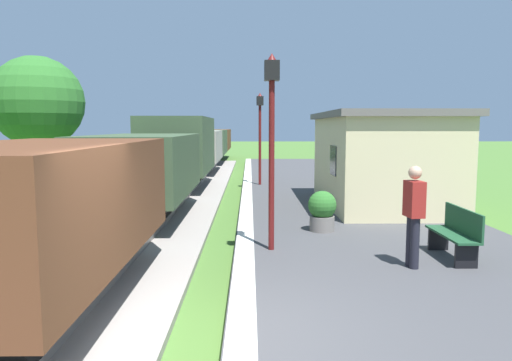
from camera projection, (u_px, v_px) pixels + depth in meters
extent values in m
plane|color=#47702D|center=(206.00, 355.00, 5.50)|extent=(160.00, 160.00, 0.00)
cube|color=#424244|center=(485.00, 343.00, 5.53)|extent=(6.00, 60.00, 0.25)
cube|color=silver|center=(241.00, 334.00, 5.48)|extent=(0.36, 60.00, 0.01)
cube|color=slate|center=(58.00, 340.00, 5.46)|extent=(0.07, 60.00, 0.14)
cube|color=brown|center=(36.00, 202.00, 6.52)|extent=(2.50, 5.60, 1.60)
cube|color=black|center=(38.00, 249.00, 6.59)|extent=(2.10, 5.15, 0.50)
cylinder|color=black|center=(84.00, 237.00, 8.40)|extent=(1.56, 0.84, 0.84)
cylinder|color=black|center=(104.00, 212.00, 9.52)|extent=(0.20, 0.30, 0.20)
cube|color=#384C33|center=(143.00, 164.00, 13.07)|extent=(2.50, 5.60, 1.60)
cube|color=black|center=(144.00, 188.00, 13.15)|extent=(2.10, 5.15, 0.50)
cylinder|color=black|center=(157.00, 189.00, 14.96)|extent=(1.56, 0.84, 0.84)
cylinder|color=black|center=(128.00, 208.00, 11.39)|extent=(1.56, 0.84, 0.84)
cylinder|color=black|center=(163.00, 177.00, 16.08)|extent=(0.20, 0.30, 0.20)
cylinder|color=black|center=(113.00, 206.00, 10.22)|extent=(0.20, 0.30, 0.20)
cube|color=#384C33|center=(179.00, 144.00, 19.60)|extent=(2.50, 5.60, 2.20)
cube|color=black|center=(179.00, 168.00, 19.71)|extent=(2.10, 5.15, 0.50)
cylinder|color=black|center=(185.00, 170.00, 21.51)|extent=(1.56, 0.84, 0.84)
cylinder|color=black|center=(172.00, 178.00, 17.95)|extent=(1.56, 0.84, 0.84)
cylinder|color=black|center=(188.00, 162.00, 22.64)|extent=(0.20, 0.30, 0.20)
cylinder|color=black|center=(167.00, 175.00, 16.77)|extent=(0.20, 0.30, 0.20)
cube|color=gray|center=(197.00, 146.00, 26.19)|extent=(2.50, 5.60, 1.60)
cube|color=black|center=(197.00, 157.00, 26.26)|extent=(2.10, 5.15, 0.50)
cylinder|color=black|center=(200.00, 160.00, 28.07)|extent=(1.56, 0.84, 0.84)
cylinder|color=black|center=(193.00, 165.00, 24.51)|extent=(1.56, 0.84, 0.84)
cylinder|color=black|center=(202.00, 154.00, 29.20)|extent=(0.20, 0.30, 0.20)
cylinder|color=black|center=(190.00, 161.00, 23.33)|extent=(0.20, 0.30, 0.20)
cube|color=#384C33|center=(207.00, 142.00, 32.75)|extent=(2.50, 5.60, 1.60)
cube|color=black|center=(207.00, 151.00, 32.82)|extent=(2.10, 5.15, 0.50)
cylinder|color=black|center=(210.00, 153.00, 34.63)|extent=(1.56, 0.84, 0.84)
cylinder|color=black|center=(205.00, 157.00, 31.07)|extent=(1.56, 0.84, 0.84)
cylinder|color=black|center=(211.00, 149.00, 35.75)|extent=(0.20, 0.30, 0.20)
cylinder|color=black|center=(203.00, 154.00, 29.89)|extent=(0.20, 0.30, 0.20)
cube|color=brown|center=(214.00, 139.00, 39.31)|extent=(2.50, 5.60, 1.60)
cube|color=black|center=(214.00, 147.00, 39.38)|extent=(2.10, 5.15, 0.50)
cylinder|color=black|center=(216.00, 149.00, 41.19)|extent=(1.56, 0.84, 0.84)
cylinder|color=black|center=(213.00, 151.00, 37.63)|extent=(1.56, 0.84, 0.84)
cylinder|color=black|center=(217.00, 146.00, 42.31)|extent=(0.20, 0.30, 0.20)
cylinder|color=black|center=(212.00, 149.00, 36.45)|extent=(0.20, 0.30, 0.20)
cube|color=beige|center=(381.00, 162.00, 14.33)|extent=(3.20, 5.50, 2.60)
cube|color=#66605B|center=(382.00, 115.00, 14.18)|extent=(3.50, 5.80, 0.18)
cube|color=black|center=(333.00, 160.00, 13.20)|extent=(0.03, 0.90, 0.80)
cube|color=#1E4C2D|center=(452.00, 234.00, 8.58)|extent=(0.42, 1.50, 0.04)
cube|color=#1E4C2D|center=(463.00, 221.00, 8.56)|extent=(0.04, 1.50, 0.45)
cube|color=black|center=(466.00, 256.00, 8.01)|extent=(0.38, 0.06, 0.42)
cube|color=black|center=(438.00, 239.00, 9.20)|extent=(0.38, 0.06, 0.42)
cube|color=#1E4C2D|center=(337.00, 173.00, 19.93)|extent=(0.42, 1.50, 0.04)
cube|color=#1E4C2D|center=(341.00, 167.00, 19.91)|extent=(0.04, 1.50, 0.45)
cube|color=black|center=(339.00, 180.00, 19.36)|extent=(0.38, 0.06, 0.42)
cube|color=black|center=(334.00, 177.00, 20.55)|extent=(0.38, 0.06, 0.42)
cylinder|color=black|center=(415.00, 243.00, 7.97)|extent=(0.15, 0.15, 0.86)
cylinder|color=black|center=(411.00, 241.00, 8.13)|extent=(0.15, 0.15, 0.86)
cube|color=maroon|center=(414.00, 199.00, 7.97)|extent=(0.28, 0.40, 0.60)
sphere|color=tan|center=(415.00, 173.00, 7.92)|extent=(0.22, 0.22, 0.22)
cylinder|color=slate|center=(322.00, 223.00, 10.90)|extent=(0.56, 0.56, 0.34)
sphere|color=#2D6B28|center=(322.00, 205.00, 10.85)|extent=(0.64, 0.64, 0.64)
cylinder|color=#591414|center=(272.00, 167.00, 9.08)|extent=(0.11, 0.11, 3.20)
cube|color=black|center=(272.00, 71.00, 8.89)|extent=(0.28, 0.28, 0.36)
sphere|color=#F2E5BF|center=(272.00, 71.00, 8.89)|extent=(0.20, 0.20, 0.20)
cone|color=#591414|center=(272.00, 57.00, 8.86)|extent=(0.20, 0.20, 0.16)
cylinder|color=#591414|center=(260.00, 145.00, 19.47)|extent=(0.11, 0.11, 3.20)
cube|color=black|center=(260.00, 101.00, 19.27)|extent=(0.28, 0.28, 0.36)
sphere|color=#F2E5BF|center=(260.00, 101.00, 19.27)|extent=(0.20, 0.20, 0.20)
cone|color=#591414|center=(260.00, 95.00, 19.24)|extent=(0.20, 0.20, 0.16)
cylinder|color=#4C3823|center=(41.00, 166.00, 18.30)|extent=(0.28, 0.28, 2.24)
sphere|color=#2D6B28|center=(37.00, 102.00, 18.03)|extent=(3.41, 3.41, 3.41)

